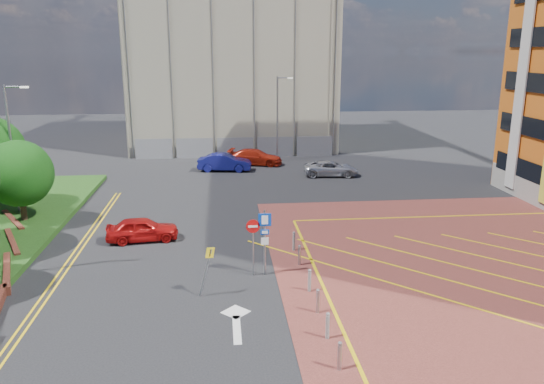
{
  "coord_description": "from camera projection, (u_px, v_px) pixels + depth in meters",
  "views": [
    {
      "loc": [
        -1.44,
        -22.21,
        10.26
      ],
      "look_at": [
        1.12,
        3.86,
        3.3
      ],
      "focal_mm": 35.0,
      "sensor_mm": 36.0,
      "label": 1
    }
  ],
  "objects": [
    {
      "name": "construction_building",
      "position": [
        231.0,
        45.0,
        59.78
      ],
      "size": [
        21.2,
        19.2,
        22.0
      ],
      "primitive_type": "cube",
      "color": "#B7AD96",
      "rests_on": "ground"
    },
    {
      "name": "lamp_back",
      "position": [
        278.0,
        116.0,
        50.33
      ],
      "size": [
        1.53,
        0.16,
        8.0
      ],
      "color": "#9EA0A8",
      "rests_on": "ground"
    },
    {
      "name": "construction_fence",
      "position": [
        245.0,
        147.0,
        52.83
      ],
      "size": [
        21.6,
        0.06,
        2.0
      ],
      "primitive_type": "cube",
      "color": "gray",
      "rests_on": "ground"
    },
    {
      "name": "bollard_row",
      "position": [
        312.0,
        288.0,
        22.63
      ],
      "size": [
        0.14,
        11.14,
        0.9
      ],
      "color": "#9EA0A8",
      "rests_on": "forecourt"
    },
    {
      "name": "car_blue_back",
      "position": [
        225.0,
        162.0,
        46.83
      ],
      "size": [
        4.85,
        2.2,
        1.54
      ],
      "primitive_type": "imported",
      "rotation": [
        0.0,
        0.0,
        1.45
      ],
      "color": "navy",
      "rests_on": "ground"
    },
    {
      "name": "tree_c",
      "position": [
        19.0,
        174.0,
        31.66
      ],
      "size": [
        4.0,
        4.0,
        4.9
      ],
      "color": "#3D2B1C",
      "rests_on": "grass_bed"
    },
    {
      "name": "car_silver_back",
      "position": [
        331.0,
        168.0,
        44.98
      ],
      "size": [
        4.81,
        2.59,
        1.28
      ],
      "primitive_type": "imported",
      "rotation": [
        0.0,
        0.0,
        1.47
      ],
      "color": "#B1B1B8",
      "rests_on": "ground"
    },
    {
      "name": "car_red_left",
      "position": [
        142.0,
        229.0,
        29.53
      ],
      "size": [
        4.1,
        2.04,
        1.34
      ],
      "primitive_type": "imported",
      "rotation": [
        0.0,
        0.0,
        1.69
      ],
      "color": "#B3100F",
      "rests_on": "ground"
    },
    {
      "name": "warning_sign",
      "position": [
        207.0,
        265.0,
        22.6
      ],
      "size": [
        0.75,
        0.42,
        2.25
      ],
      "color": "#9EA0A8",
      "rests_on": "ground"
    },
    {
      "name": "car_red_back",
      "position": [
        255.0,
        157.0,
        49.39
      ],
      "size": [
        5.35,
        3.28,
        1.45
      ],
      "primitive_type": "imported",
      "rotation": [
        0.0,
        0.0,
        1.3
      ],
      "color": "red",
      "rests_on": "ground"
    },
    {
      "name": "sign_cluster",
      "position": [
        260.0,
        236.0,
        24.61
      ],
      "size": [
        1.17,
        0.12,
        3.2
      ],
      "color": "#9EA0A8",
      "rests_on": "ground"
    },
    {
      "name": "lamp_left_far",
      "position": [
        12.0,
        144.0,
        33.12
      ],
      "size": [
        1.53,
        0.16,
        8.0
      ],
      "color": "#9EA0A8",
      "rests_on": "grass_bed"
    },
    {
      "name": "retaining_wall",
      "position": [
        3.0,
        273.0,
        24.89
      ],
      "size": [
        6.06,
        20.33,
        0.4
      ],
      "color": "brown",
      "rests_on": "ground"
    },
    {
      "name": "ground",
      "position": [
        256.0,
        284.0,
        24.13
      ],
      "size": [
        140.0,
        140.0,
        0.0
      ],
      "primitive_type": "plane",
      "color": "black",
      "rests_on": "ground"
    }
  ]
}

